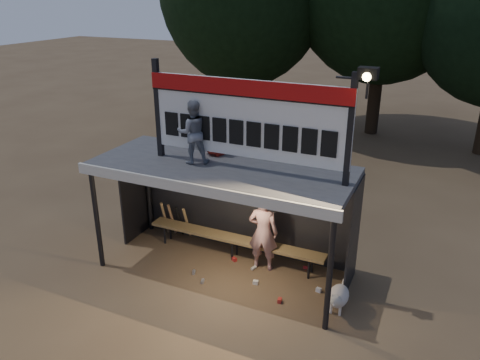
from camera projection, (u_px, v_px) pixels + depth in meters
ground at (223, 270)px, 9.72m from camera, size 80.00×80.00×0.00m
player at (263, 232)px, 9.48m from camera, size 0.66×0.48×1.67m
child_a at (193, 132)px, 8.74m from camera, size 0.74×0.70×1.21m
child_b at (215, 129)px, 9.22m from camera, size 0.61×0.51×1.07m
dugout_shelter at (228, 184)px, 9.23m from camera, size 5.10×2.08×2.32m
scoreboard_assembly at (249, 116)px, 8.24m from camera, size 4.10×0.27×1.99m
bench at (234, 239)px, 10.02m from camera, size 4.00×0.35×0.48m
dog at (338, 297)px, 8.40m from camera, size 0.36×0.81×0.49m
bats at (176, 220)px, 10.87m from camera, size 0.69×0.35×0.84m
litter at (256, 277)px, 9.39m from camera, size 2.61×1.43×0.08m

